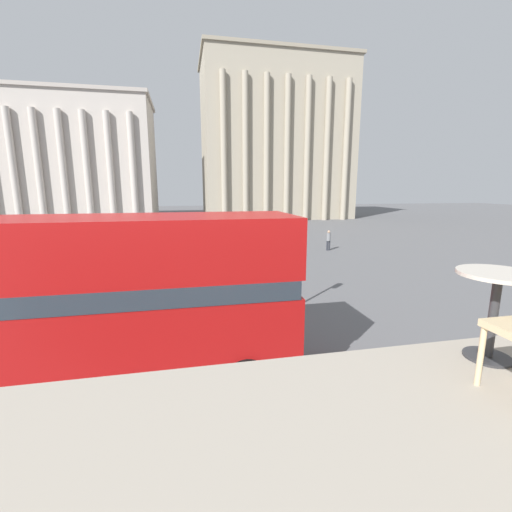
# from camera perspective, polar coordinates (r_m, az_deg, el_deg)

# --- Properties ---
(double_decker_bus) EXTENTS (10.14, 2.73, 4.30)m
(double_decker_bus) POSITION_cam_1_polar(r_m,az_deg,el_deg) (9.14, -26.67, -6.23)
(double_decker_bus) COLOR black
(double_decker_bus) RESTS_ON ground_plane
(cafe_dining_table) EXTENTS (0.60, 0.60, 0.73)m
(cafe_dining_table) POSITION_cam_1_polar(r_m,az_deg,el_deg) (3.33, 35.10, -5.46)
(cafe_dining_table) COLOR #2D2D30
(cafe_dining_table) RESTS_ON cafe_floor_slab
(plaza_building_left) EXTENTS (22.92, 14.28, 18.30)m
(plaza_building_left) POSITION_cam_1_polar(r_m,az_deg,el_deg) (60.53, -27.67, 13.93)
(plaza_building_left) COLOR #BCB2A8
(plaza_building_left) RESTS_ON ground_plane
(plaza_building_right) EXTENTS (24.55, 14.89, 25.46)m
(plaza_building_right) POSITION_cam_1_polar(r_m,az_deg,el_deg) (61.22, 3.17, 18.46)
(plaza_building_right) COLOR #A39984
(plaza_building_right) RESTS_ON ground_plane
(traffic_light_near) EXTENTS (0.42, 0.24, 3.56)m
(traffic_light_near) POSITION_cam_1_polar(r_m,az_deg,el_deg) (14.13, 6.91, 0.47)
(traffic_light_near) COLOR black
(traffic_light_near) RESTS_ON ground_plane
(traffic_light_mid) EXTENTS (0.42, 0.24, 3.21)m
(traffic_light_mid) POSITION_cam_1_polar(r_m,az_deg,el_deg) (20.07, -23.30, 2.18)
(traffic_light_mid) COLOR black
(traffic_light_mid) RESTS_ON ground_plane
(car_maroon) EXTENTS (4.20, 1.93, 1.35)m
(car_maroon) POSITION_cam_1_polar(r_m,az_deg,el_deg) (19.47, -30.74, -3.01)
(car_maroon) COLOR black
(car_maroon) RESTS_ON ground_plane
(car_black) EXTENTS (4.20, 1.93, 1.35)m
(car_black) POSITION_cam_1_polar(r_m,az_deg,el_deg) (24.56, -13.56, 0.92)
(car_black) COLOR black
(car_black) RESTS_ON ground_plane
(pedestrian_black) EXTENTS (0.32, 0.32, 1.77)m
(pedestrian_black) POSITION_cam_1_polar(r_m,az_deg,el_deg) (20.13, -3.14, -0.06)
(pedestrian_black) COLOR #282B33
(pedestrian_black) RESTS_ON ground_plane
(pedestrian_yellow) EXTENTS (0.32, 0.32, 1.80)m
(pedestrian_yellow) POSITION_cam_1_polar(r_m,az_deg,el_deg) (19.67, -1.29, -0.25)
(pedestrian_yellow) COLOR #282B33
(pedestrian_yellow) RESTS_ON ground_plane
(pedestrian_grey) EXTENTS (0.32, 0.32, 1.63)m
(pedestrian_grey) POSITION_cam_1_polar(r_m,az_deg,el_deg) (28.31, 12.00, 2.79)
(pedestrian_grey) COLOR #282B33
(pedestrian_grey) RESTS_ON ground_plane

